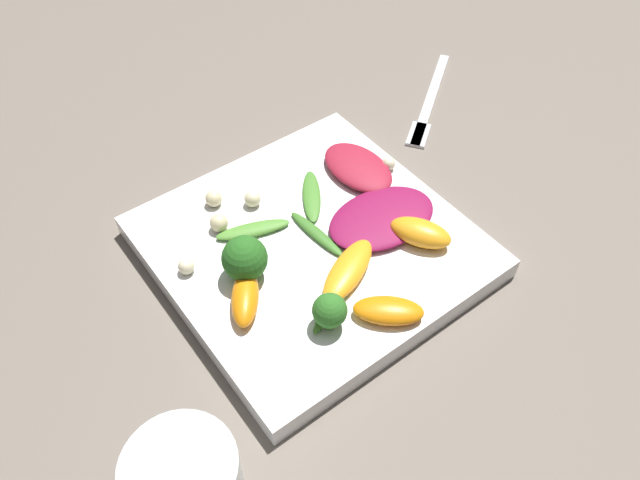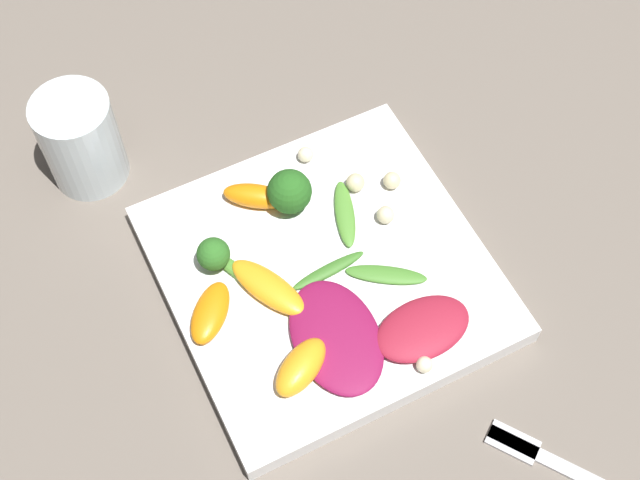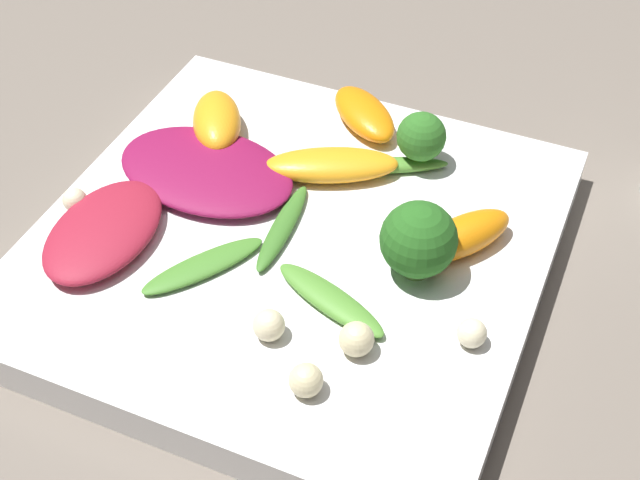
# 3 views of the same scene
# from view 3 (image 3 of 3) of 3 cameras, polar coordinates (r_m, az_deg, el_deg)

# --- Properties ---
(ground_plane) EXTENTS (2.40, 2.40, 0.00)m
(ground_plane) POSITION_cam_3_polar(r_m,az_deg,el_deg) (0.49, -1.71, -1.49)
(ground_plane) COLOR #6B6056
(plate) EXTENTS (0.26, 0.26, 0.02)m
(plate) POSITION_cam_3_polar(r_m,az_deg,el_deg) (0.48, -1.73, -0.57)
(plate) COLOR white
(plate) RESTS_ON ground_plane
(radicchio_leaf_0) EXTENTS (0.11, 0.08, 0.01)m
(radicchio_leaf_0) POSITION_cam_3_polar(r_m,az_deg,el_deg) (0.51, -7.31, 4.46)
(radicchio_leaf_0) COLOR maroon
(radicchio_leaf_0) RESTS_ON plate
(radicchio_leaf_1) EXTENTS (0.05, 0.08, 0.01)m
(radicchio_leaf_1) POSITION_cam_3_polar(r_m,az_deg,el_deg) (0.48, -13.68, 0.59)
(radicchio_leaf_1) COLOR maroon
(radicchio_leaf_1) RESTS_ON plate
(orange_segment_0) EXTENTS (0.06, 0.06, 0.02)m
(orange_segment_0) POSITION_cam_3_polar(r_m,az_deg,el_deg) (0.54, 2.83, 8.08)
(orange_segment_0) COLOR orange
(orange_segment_0) RESTS_ON plate
(orange_segment_1) EXTENTS (0.05, 0.06, 0.02)m
(orange_segment_1) POSITION_cam_3_polar(r_m,az_deg,el_deg) (0.53, -6.62, 7.55)
(orange_segment_1) COLOR orange
(orange_segment_1) RESTS_ON plate
(orange_segment_2) EXTENTS (0.05, 0.06, 0.02)m
(orange_segment_2) POSITION_cam_3_polar(r_m,az_deg,el_deg) (0.46, 9.13, 0.28)
(orange_segment_2) COLOR orange
(orange_segment_2) RESTS_ON plate
(orange_segment_3) EXTENTS (0.08, 0.06, 0.01)m
(orange_segment_3) POSITION_cam_3_polar(r_m,az_deg,el_deg) (0.51, 0.26, 4.94)
(orange_segment_3) COLOR orange
(orange_segment_3) RESTS_ON plate
(broccoli_floret_0) EXTENTS (0.03, 0.03, 0.03)m
(broccoli_floret_0) POSITION_cam_3_polar(r_m,az_deg,el_deg) (0.51, 6.50, 6.52)
(broccoli_floret_0) COLOR #7A9E51
(broccoli_floret_0) RESTS_ON plate
(broccoli_floret_1) EXTENTS (0.04, 0.04, 0.04)m
(broccoli_floret_1) POSITION_cam_3_polar(r_m,az_deg,el_deg) (0.44, 6.24, -0.20)
(broccoli_floret_1) COLOR #84AD5B
(broccoli_floret_1) RESTS_ON plate
(arugula_sprig_0) EXTENTS (0.02, 0.07, 0.01)m
(arugula_sprig_0) POSITION_cam_3_polar(r_m,az_deg,el_deg) (0.47, -2.41, 0.84)
(arugula_sprig_0) COLOR #3D7528
(arugula_sprig_0) RESTS_ON plate
(arugula_sprig_1) EXTENTS (0.07, 0.04, 0.01)m
(arugula_sprig_1) POSITION_cam_3_polar(r_m,az_deg,el_deg) (0.44, 0.66, -3.83)
(arugula_sprig_1) COLOR #518E33
(arugula_sprig_1) RESTS_ON plate
(arugula_sprig_2) EXTENTS (0.05, 0.07, 0.01)m
(arugula_sprig_2) POSITION_cam_3_polar(r_m,az_deg,el_deg) (0.46, -7.47, -1.63)
(arugula_sprig_2) COLOR #47842D
(arugula_sprig_2) RESTS_ON plate
(arugula_sprig_3) EXTENTS (0.07, 0.04, 0.01)m
(arugula_sprig_3) POSITION_cam_3_polar(r_m,az_deg,el_deg) (0.51, 3.94, 4.79)
(arugula_sprig_3) COLOR #518E33
(arugula_sprig_3) RESTS_ON plate
(macadamia_nut_0) EXTENTS (0.02, 0.02, 0.02)m
(macadamia_nut_0) POSITION_cam_3_polar(r_m,az_deg,el_deg) (0.40, -0.91, -8.96)
(macadamia_nut_0) COLOR beige
(macadamia_nut_0) RESTS_ON plate
(macadamia_nut_1) EXTENTS (0.01, 0.01, 0.01)m
(macadamia_nut_1) POSITION_cam_3_polar(r_m,az_deg,el_deg) (0.42, 9.69, -5.89)
(macadamia_nut_1) COLOR beige
(macadamia_nut_1) RESTS_ON plate
(macadamia_nut_2) EXTENTS (0.01, 0.01, 0.01)m
(macadamia_nut_2) POSITION_cam_3_polar(r_m,az_deg,el_deg) (0.50, -15.42, 2.49)
(macadamia_nut_2) COLOR beige
(macadamia_nut_2) RESTS_ON plate
(macadamia_nut_3) EXTENTS (0.02, 0.02, 0.02)m
(macadamia_nut_3) POSITION_cam_3_polar(r_m,az_deg,el_deg) (0.41, 2.34, -6.36)
(macadamia_nut_3) COLOR beige
(macadamia_nut_3) RESTS_ON plate
(macadamia_nut_4) EXTENTS (0.02, 0.02, 0.02)m
(macadamia_nut_4) POSITION_cam_3_polar(r_m,az_deg,el_deg) (0.42, -3.30, -5.47)
(macadamia_nut_4) COLOR beige
(macadamia_nut_4) RESTS_ON plate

